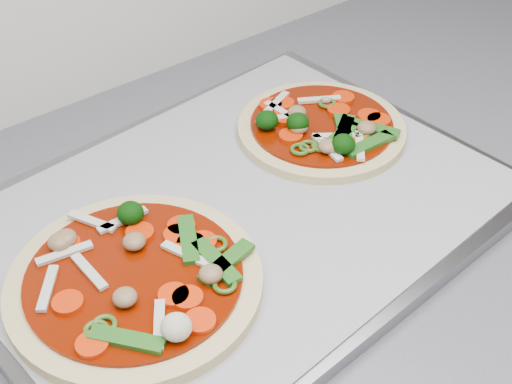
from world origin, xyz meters
TOP-DOWN VIEW (x-y plane):
  - base_cabinet at (0.00, 1.30)m, footprint 3.60×0.60m
  - baking_tray at (-0.42, 1.31)m, footprint 0.52×0.40m
  - parchment at (-0.42, 1.31)m, footprint 0.50×0.39m
  - pizza_left at (-0.55, 1.29)m, footprint 0.29×0.29m
  - pizza_right at (-0.28, 1.35)m, footprint 0.19×0.19m

SIDE VIEW (x-z plane):
  - base_cabinet at x=0.00m, z-range 0.00..0.86m
  - baking_tray at x=-0.42m, z-range 0.90..0.92m
  - parchment at x=-0.42m, z-range 0.92..0.92m
  - pizza_right at x=-0.28m, z-range 0.91..0.94m
  - pizza_left at x=-0.55m, z-range 0.91..0.95m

